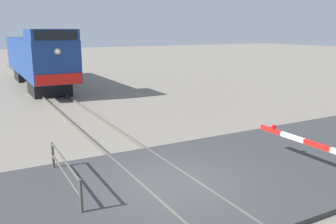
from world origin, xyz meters
The scene contains 6 objects.
ground_plane centered at (0.00, 0.00, 0.00)m, with size 160.00×160.00×0.00m, color gray.
rail_track_left centered at (-0.72, 0.00, 0.07)m, with size 0.08×80.00×0.15m, color #59544C.
rail_track_right centered at (0.72, 0.00, 0.07)m, with size 0.08×80.00×0.15m, color #59544C.
road_surface centered at (0.00, 0.00, 0.07)m, with size 36.00×6.20×0.15m, color #38383A.
locomotive centered at (0.00, 20.65, 2.18)m, with size 2.82×14.94×4.30m.
guard_railing centered at (-2.57, 1.19, 0.63)m, with size 0.08×3.22×0.95m.
Camera 1 is at (-4.45, -7.96, 4.26)m, focal length 38.37 mm.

